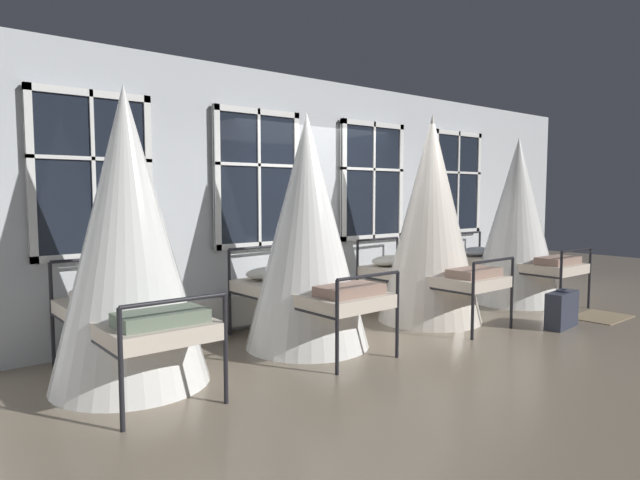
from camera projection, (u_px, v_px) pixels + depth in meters
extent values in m
plane|color=gray|center=(382.00, 333.00, 6.42)|extent=(20.92, 20.92, 0.00)
cube|color=silver|center=(315.00, 199.00, 7.27)|extent=(11.46, 0.10, 3.10)
cube|color=black|center=(93.00, 176.00, 5.39)|extent=(1.18, 0.02, 1.65)
cube|color=silver|center=(96.00, 256.00, 5.45)|extent=(1.18, 0.06, 0.07)
cube|color=silver|center=(90.00, 93.00, 5.32)|extent=(1.18, 0.06, 0.07)
cube|color=silver|center=(31.00, 174.00, 5.04)|extent=(0.07, 0.06, 1.65)
cube|color=silver|center=(148.00, 177.00, 5.73)|extent=(0.07, 0.06, 1.65)
cube|color=silver|center=(93.00, 176.00, 5.39)|extent=(0.04, 0.06, 1.65)
cube|color=silver|center=(93.00, 159.00, 5.37)|extent=(1.18, 0.06, 0.04)
cube|color=black|center=(258.00, 179.00, 6.57)|extent=(1.18, 0.02, 1.65)
cube|color=silver|center=(259.00, 245.00, 6.64)|extent=(1.18, 0.06, 0.07)
cube|color=silver|center=(258.00, 112.00, 6.51)|extent=(1.18, 0.06, 0.07)
cube|color=silver|center=(217.00, 178.00, 6.23)|extent=(0.07, 0.06, 1.65)
cube|color=silver|center=(296.00, 180.00, 6.92)|extent=(0.07, 0.06, 1.65)
cube|color=silver|center=(258.00, 179.00, 6.57)|extent=(0.04, 0.06, 1.65)
cube|color=silver|center=(258.00, 165.00, 6.56)|extent=(1.18, 0.06, 0.04)
cube|color=black|center=(373.00, 181.00, 7.76)|extent=(1.18, 0.02, 1.65)
cube|color=silver|center=(373.00, 237.00, 7.83)|extent=(1.18, 0.06, 0.07)
cube|color=silver|center=(373.00, 124.00, 7.69)|extent=(1.18, 0.06, 0.07)
cube|color=silver|center=(343.00, 181.00, 7.41)|extent=(0.07, 0.06, 1.65)
cube|color=silver|center=(400.00, 182.00, 8.10)|extent=(0.07, 0.06, 1.65)
cube|color=silver|center=(373.00, 181.00, 7.76)|extent=(0.04, 0.06, 1.65)
cube|color=silver|center=(373.00, 169.00, 7.74)|extent=(1.18, 0.06, 0.04)
cube|color=black|center=(457.00, 183.00, 8.95)|extent=(1.18, 0.02, 1.65)
cube|color=silver|center=(456.00, 231.00, 9.01)|extent=(1.18, 0.06, 0.07)
cube|color=silver|center=(458.00, 134.00, 8.88)|extent=(1.18, 0.06, 0.07)
cube|color=silver|center=(435.00, 182.00, 8.60)|extent=(0.07, 0.06, 1.65)
cube|color=silver|center=(478.00, 183.00, 9.29)|extent=(0.07, 0.06, 1.65)
cube|color=silver|center=(457.00, 183.00, 8.95)|extent=(0.04, 0.06, 1.65)
cube|color=silver|center=(457.00, 173.00, 8.93)|extent=(1.18, 0.06, 0.04)
cube|color=silver|center=(321.00, 298.00, 7.28)|extent=(6.32, 0.10, 0.36)
cylinder|color=black|center=(52.00, 315.00, 5.15)|extent=(0.04, 0.04, 0.99)
cylinder|color=black|center=(136.00, 304.00, 5.66)|extent=(0.04, 0.04, 0.99)
cylinder|color=black|center=(121.00, 370.00, 3.74)|extent=(0.04, 0.04, 0.86)
cylinder|color=black|center=(225.00, 349.00, 4.24)|extent=(0.04, 0.04, 0.86)
cylinder|color=black|center=(81.00, 333.00, 4.44)|extent=(0.05, 1.84, 0.03)
cylinder|color=black|center=(174.00, 318.00, 4.95)|extent=(0.05, 1.84, 0.03)
cylinder|color=black|center=(94.00, 259.00, 5.36)|extent=(0.80, 0.04, 0.03)
cylinder|color=black|center=(175.00, 300.00, 3.95)|extent=(0.80, 0.04, 0.03)
cube|color=beige|center=(130.00, 317.00, 4.69)|extent=(0.84, 1.87, 0.13)
ellipsoid|color=beige|center=(103.00, 291.00, 5.20)|extent=(0.62, 0.40, 0.14)
cube|color=slate|center=(161.00, 317.00, 4.17)|extent=(0.67, 0.37, 0.10)
cone|color=white|center=(128.00, 236.00, 4.63)|extent=(1.32, 1.32, 2.54)
cylinder|color=black|center=(230.00, 292.00, 6.31)|extent=(0.04, 0.04, 0.99)
cylinder|color=black|center=(286.00, 285.00, 6.83)|extent=(0.04, 0.04, 0.99)
cylinder|color=black|center=(337.00, 328.00, 4.92)|extent=(0.04, 0.04, 0.86)
cylinder|color=black|center=(397.00, 315.00, 5.44)|extent=(0.04, 0.04, 0.86)
cylinder|color=black|center=(277.00, 304.00, 5.61)|extent=(0.09, 1.84, 0.03)
cylinder|color=black|center=(335.00, 294.00, 6.13)|extent=(0.09, 1.84, 0.03)
cylinder|color=black|center=(258.00, 247.00, 6.53)|extent=(0.80, 0.06, 0.03)
cylinder|color=black|center=(369.00, 276.00, 5.14)|extent=(0.80, 0.06, 0.03)
cube|color=beige|center=(307.00, 293.00, 5.86)|extent=(0.88, 1.89, 0.13)
ellipsoid|color=silver|center=(270.00, 273.00, 6.37)|extent=(0.63, 0.42, 0.14)
cube|color=gray|center=(350.00, 290.00, 5.35)|extent=(0.67, 0.38, 0.10)
cone|color=white|center=(307.00, 231.00, 5.81)|extent=(1.32, 1.32, 2.46)
cylinder|color=black|center=(357.00, 277.00, 7.50)|extent=(0.04, 0.04, 0.99)
cylinder|color=black|center=(397.00, 271.00, 8.02)|extent=(0.04, 0.04, 0.99)
cylinder|color=black|center=(473.00, 302.00, 6.10)|extent=(0.04, 0.04, 0.86)
cylinder|color=black|center=(512.00, 293.00, 6.62)|extent=(0.04, 0.04, 0.86)
cylinder|color=black|center=(409.00, 284.00, 6.80)|extent=(0.08, 1.84, 0.03)
cylinder|color=black|center=(449.00, 278.00, 7.31)|extent=(0.08, 1.84, 0.03)
cylinder|color=black|center=(378.00, 239.00, 7.72)|extent=(0.80, 0.05, 0.03)
cylinder|color=black|center=(494.00, 260.00, 6.32)|extent=(0.80, 0.05, 0.03)
cube|color=beige|center=(430.00, 276.00, 7.05)|extent=(0.87, 1.88, 0.13)
ellipsoid|color=silver|center=(391.00, 261.00, 7.56)|extent=(0.63, 0.42, 0.14)
cube|color=gray|center=(474.00, 273.00, 6.54)|extent=(0.67, 0.38, 0.10)
cone|color=silver|center=(431.00, 219.00, 6.99)|extent=(1.32, 1.32, 2.62)
cylinder|color=black|center=(449.00, 265.00, 8.72)|extent=(0.04, 0.04, 0.99)
cylinder|color=black|center=(479.00, 261.00, 9.22)|extent=(0.04, 0.04, 0.99)
cylinder|color=black|center=(561.00, 284.00, 7.29)|extent=(0.04, 0.04, 0.86)
cylinder|color=black|center=(589.00, 278.00, 7.80)|extent=(0.04, 0.04, 0.86)
cylinder|color=black|center=(500.00, 271.00, 8.00)|extent=(0.03, 1.84, 0.03)
cylinder|color=black|center=(530.00, 266.00, 8.51)|extent=(0.03, 1.84, 0.03)
cylinder|color=black|center=(465.00, 233.00, 8.93)|extent=(0.80, 0.03, 0.03)
cylinder|color=black|center=(577.00, 250.00, 7.51)|extent=(0.80, 0.03, 0.03)
cube|color=beige|center=(515.00, 264.00, 8.25)|extent=(0.82, 1.86, 0.13)
ellipsoid|color=silver|center=(477.00, 251.00, 8.77)|extent=(0.62, 0.40, 0.14)
cube|color=gray|center=(558.00, 260.00, 7.73)|extent=(0.66, 0.36, 0.10)
cone|color=white|center=(517.00, 220.00, 8.19)|extent=(1.32, 1.32, 2.46)
cube|color=#8E7A5B|center=(601.00, 317.00, 7.26)|extent=(0.82, 0.59, 0.01)
cube|color=#2D3342|center=(562.00, 310.00, 6.68)|extent=(0.58, 0.26, 0.44)
cube|color=tan|center=(553.00, 308.00, 6.76)|extent=(0.50, 0.07, 0.03)
torus|color=#2D3342|center=(562.00, 291.00, 6.67)|extent=(0.16, 0.16, 0.02)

